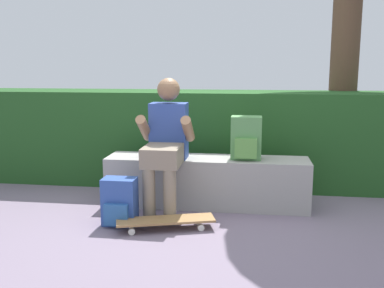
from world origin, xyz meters
TOP-DOWN VIEW (x-y plane):
  - ground_plane at (0.00, 0.00)m, footprint 24.00×24.00m
  - bench_main at (0.00, 0.27)m, footprint 1.91×0.41m
  - person_skater at (-0.35, 0.06)m, footprint 0.49×0.62m
  - skateboard_near_person at (-0.27, -0.41)m, footprint 0.82×0.43m
  - backpack_on_bench at (0.36, 0.26)m, footprint 0.28×0.23m
  - backpack_on_ground at (-0.68, -0.35)m, footprint 0.28×0.23m
  - hedge_row at (-0.31, 1.13)m, footprint 6.28×0.77m

SIDE VIEW (x-z plane):
  - ground_plane at x=0.00m, z-range 0.00..0.00m
  - skateboard_near_person at x=-0.27m, z-range 0.03..0.12m
  - backpack_on_ground at x=-0.68m, z-range -0.01..0.39m
  - bench_main at x=0.00m, z-range 0.00..0.47m
  - hedge_row at x=-0.31m, z-range 0.00..1.05m
  - backpack_on_bench at x=0.36m, z-range 0.46..0.86m
  - person_skater at x=-0.35m, z-range 0.05..1.27m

